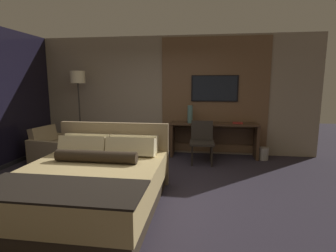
{
  "coord_description": "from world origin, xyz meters",
  "views": [
    {
      "loc": [
        1.01,
        -3.72,
        1.71
      ],
      "look_at": [
        0.36,
        0.9,
        0.94
      ],
      "focal_mm": 28.0,
      "sensor_mm": 36.0,
      "label": 1
    }
  ],
  "objects_px": {
    "bed": "(91,184)",
    "vase_tall": "(190,114)",
    "tv": "(215,88)",
    "book": "(238,123)",
    "desk_chair": "(202,138)",
    "armchair_by_window": "(57,150)",
    "desk": "(214,134)",
    "floor_lamp": "(78,84)",
    "waste_bin": "(263,154)"
  },
  "relations": [
    {
      "from": "armchair_by_window",
      "to": "floor_lamp",
      "type": "xyz_separation_m",
      "value": [
        0.25,
        0.66,
        1.42
      ]
    },
    {
      "from": "desk",
      "to": "armchair_by_window",
      "type": "bearing_deg",
      "value": -165.92
    },
    {
      "from": "bed",
      "to": "desk_chair",
      "type": "distance_m",
      "value": 2.74
    },
    {
      "from": "bed",
      "to": "book",
      "type": "xyz_separation_m",
      "value": [
        2.26,
        2.78,
        0.46
      ]
    },
    {
      "from": "bed",
      "to": "floor_lamp",
      "type": "height_order",
      "value": "floor_lamp"
    },
    {
      "from": "tv",
      "to": "floor_lamp",
      "type": "xyz_separation_m",
      "value": [
        -3.18,
        -0.38,
        0.1
      ]
    },
    {
      "from": "desk",
      "to": "book",
      "type": "height_order",
      "value": "book"
    },
    {
      "from": "desk",
      "to": "floor_lamp",
      "type": "bearing_deg",
      "value": -176.45
    },
    {
      "from": "tv",
      "to": "floor_lamp",
      "type": "relative_size",
      "value": 0.54
    },
    {
      "from": "desk",
      "to": "desk_chair",
      "type": "height_order",
      "value": "desk_chair"
    },
    {
      "from": "bed",
      "to": "tv",
      "type": "bearing_deg",
      "value": 60.1
    },
    {
      "from": "armchair_by_window",
      "to": "floor_lamp",
      "type": "height_order",
      "value": "floor_lamp"
    },
    {
      "from": "tv",
      "to": "waste_bin",
      "type": "bearing_deg",
      "value": -15.81
    },
    {
      "from": "tv",
      "to": "vase_tall",
      "type": "height_order",
      "value": "tv"
    },
    {
      "from": "tv",
      "to": "desk_chair",
      "type": "bearing_deg",
      "value": -110.22
    },
    {
      "from": "tv",
      "to": "bed",
      "type": "bearing_deg",
      "value": -119.9
    },
    {
      "from": "tv",
      "to": "vase_tall",
      "type": "relative_size",
      "value": 2.68
    },
    {
      "from": "desk",
      "to": "vase_tall",
      "type": "relative_size",
      "value": 4.92
    },
    {
      "from": "desk",
      "to": "floor_lamp",
      "type": "height_order",
      "value": "floor_lamp"
    },
    {
      "from": "desk_chair",
      "to": "armchair_by_window",
      "type": "xyz_separation_m",
      "value": [
        -3.17,
        -0.33,
        -0.29
      ]
    },
    {
      "from": "desk",
      "to": "vase_tall",
      "type": "height_order",
      "value": "vase_tall"
    },
    {
      "from": "bed",
      "to": "book",
      "type": "relative_size",
      "value": 9.4
    },
    {
      "from": "desk",
      "to": "vase_tall",
      "type": "bearing_deg",
      "value": -171.0
    },
    {
      "from": "desk",
      "to": "waste_bin",
      "type": "distance_m",
      "value": 1.19
    },
    {
      "from": "desk_chair",
      "to": "book",
      "type": "bearing_deg",
      "value": 28.72
    },
    {
      "from": "desk_chair",
      "to": "floor_lamp",
      "type": "bearing_deg",
      "value": 171.58
    },
    {
      "from": "bed",
      "to": "desk_chair",
      "type": "bearing_deg",
      "value": 57.43
    },
    {
      "from": "waste_bin",
      "to": "bed",
      "type": "bearing_deg",
      "value": -136.45
    },
    {
      "from": "desk",
      "to": "tv",
      "type": "relative_size",
      "value": 1.84
    },
    {
      "from": "vase_tall",
      "to": "desk_chair",
      "type": "bearing_deg",
      "value": -57.06
    },
    {
      "from": "tv",
      "to": "book",
      "type": "xyz_separation_m",
      "value": [
        0.53,
        -0.24,
        -0.77
      ]
    },
    {
      "from": "tv",
      "to": "desk_chair",
      "type": "xyz_separation_m",
      "value": [
        -0.26,
        -0.71,
        -1.04
      ]
    },
    {
      "from": "desk_chair",
      "to": "bed",
      "type": "bearing_deg",
      "value": -124.56
    },
    {
      "from": "bed",
      "to": "floor_lamp",
      "type": "xyz_separation_m",
      "value": [
        -1.44,
        2.64,
        1.33
      ]
    },
    {
      "from": "armchair_by_window",
      "to": "bed",
      "type": "bearing_deg",
      "value": -130.73
    },
    {
      "from": "floor_lamp",
      "to": "desk_chair",
      "type": "bearing_deg",
      "value": -6.43
    },
    {
      "from": "tv",
      "to": "vase_tall",
      "type": "bearing_deg",
      "value": -153.63
    },
    {
      "from": "tv",
      "to": "floor_lamp",
      "type": "distance_m",
      "value": 3.2
    },
    {
      "from": "desk_chair",
      "to": "floor_lamp",
      "type": "height_order",
      "value": "floor_lamp"
    },
    {
      "from": "armchair_by_window",
      "to": "desk",
      "type": "bearing_deg",
      "value": -67.3
    },
    {
      "from": "bed",
      "to": "armchair_by_window",
      "type": "bearing_deg",
      "value": 130.66
    },
    {
      "from": "tv",
      "to": "waste_bin",
      "type": "distance_m",
      "value": 1.84
    },
    {
      "from": "desk",
      "to": "tv",
      "type": "bearing_deg",
      "value": 90.0
    },
    {
      "from": "desk_chair",
      "to": "armchair_by_window",
      "type": "distance_m",
      "value": 3.2
    },
    {
      "from": "bed",
      "to": "book",
      "type": "distance_m",
      "value": 3.61
    },
    {
      "from": "bed",
      "to": "vase_tall",
      "type": "relative_size",
      "value": 5.35
    },
    {
      "from": "book",
      "to": "waste_bin",
      "type": "bearing_deg",
      "value": -7.16
    },
    {
      "from": "tv",
      "to": "armchair_by_window",
      "type": "height_order",
      "value": "tv"
    },
    {
      "from": "tv",
      "to": "book",
      "type": "relative_size",
      "value": 4.71
    },
    {
      "from": "bed",
      "to": "floor_lamp",
      "type": "relative_size",
      "value": 1.09
    }
  ]
}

